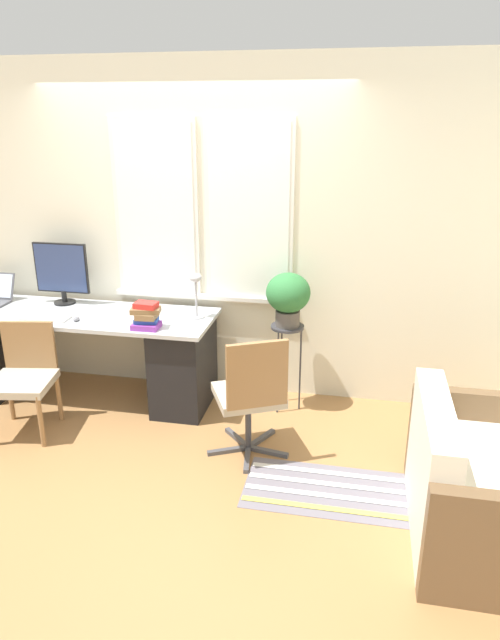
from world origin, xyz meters
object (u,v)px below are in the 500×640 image
desk_chair_wooden (24,376)px  potted_plant (288,296)px  desk_lamp (196,288)px  office_chair_swivel (251,394)px  book_stack (146,316)px  couch_loveseat (485,492)px  keyboard (43,318)px  plant_stand (287,337)px  monitor (61,272)px  mouse (76,319)px

desk_chair_wooden → potted_plant: 2.06m
desk_lamp → office_chair_swivel: size_ratio=0.39×
potted_plant → book_stack: bearing=-161.6°
desk_chair_wooden → couch_loveseat: desk_chair_wooden is taller
keyboard → plant_stand: 1.93m
monitor → desk_lamp: bearing=-6.1°
mouse → potted_plant: (1.62, 0.31, 0.20)m
keyboard → desk_chair_wooden: (0.03, -0.39, -0.32)m
office_chair_swivel → potted_plant: (0.14, 0.74, 0.48)m
keyboard → plant_stand: size_ratio=0.60×
mouse → plant_stand: (1.62, 0.31, -0.14)m
desk_chair_wooden → book_stack: bearing=13.2°
office_chair_swivel → couch_loveseat: (1.43, -0.53, -0.19)m
keyboard → couch_loveseat: (3.19, -0.97, -0.47)m
monitor → keyboard: size_ratio=1.21×
desk_lamp → couch_loveseat: desk_lamp is taller
office_chair_swivel → couch_loveseat: office_chair_swivel is taller
monitor → mouse: 0.57m
monitor → mouse: (0.31, -0.40, -0.26)m
keyboard → potted_plant: potted_plant is taller
book_stack → couch_loveseat: 2.56m
mouse → monitor: bearing=128.0°
mouse → potted_plant: 1.66m
potted_plant → plant_stand: bearing=-26.6°
monitor → desk_chair_wooden: bearing=-86.0°
office_chair_swivel → monitor: bearing=-51.3°
book_stack → desk_chair_wooden: size_ratio=0.29×
mouse → desk_chair_wooden: 0.57m
desk_chair_wooden → office_chair_swivel: office_chair_swivel is taller
desk_chair_wooden → mouse: bearing=47.4°
monitor → desk_lamp: 1.21m
book_stack → desk_chair_wooden: (-0.85, -0.36, -0.40)m
office_chair_swivel → desk_chair_wooden: bearing=-27.6°
mouse → book_stack: (0.59, -0.04, 0.08)m
monitor → keyboard: bearing=-86.6°
monitor → potted_plant: bearing=-2.7°
mouse → keyboard: bearing=-179.5°
desk_lamp → plant_stand: bearing=3.0°
keyboard → office_chair_swivel: (1.76, -0.43, -0.28)m
keyboard → monitor: bearing=93.4°
desk_lamp → plant_stand: size_ratio=0.50×
desk_chair_wooden → plant_stand: size_ratio=1.13×
monitor → office_chair_swivel: (1.78, -0.83, -0.55)m
book_stack → couch_loveseat: (2.31, -0.94, -0.55)m
keyboard → book_stack: 0.88m
monitor → office_chair_swivel: 2.04m
monitor → mouse: monitor is taller
desk_chair_wooden → office_chair_swivel: size_ratio=0.88×
keyboard → office_chair_swivel: bearing=-13.8°
monitor → keyboard: 0.48m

